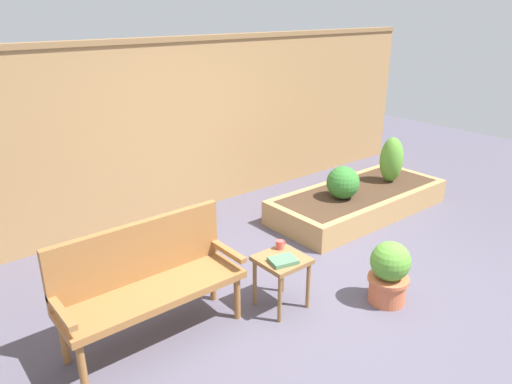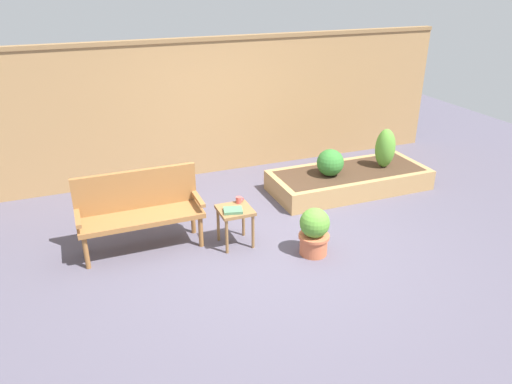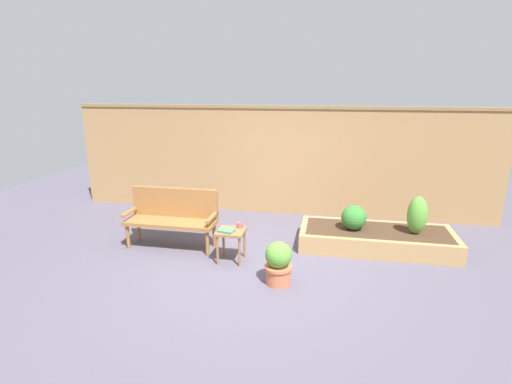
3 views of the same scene
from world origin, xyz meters
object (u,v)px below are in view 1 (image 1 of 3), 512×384
object	(u,v)px
shrub_far_corner	(391,160)
book_on_table	(283,261)
potted_boxwood	(389,272)
side_table	(282,266)
garden_bench	(147,274)
cup_on_table	(280,245)
shrub_near_bench	(343,183)

from	to	relation	value
shrub_far_corner	book_on_table	bearing A→B (deg)	-161.10
book_on_table	potted_boxwood	world-z (taller)	potted_boxwood
side_table	potted_boxwood	bearing A→B (deg)	-35.11
garden_bench	cup_on_table	distance (m)	1.19
cup_on_table	shrub_near_bench	world-z (taller)	shrub_near_bench
garden_bench	potted_boxwood	bearing A→B (deg)	-26.71
book_on_table	shrub_near_bench	world-z (taller)	shrub_near_bench
side_table	shrub_far_corner	xyz separation A→B (m)	(2.73, 0.88, 0.20)
shrub_near_bench	cup_on_table	bearing A→B (deg)	-156.07
side_table	shrub_near_bench	xyz separation A→B (m)	(1.79, 0.88, 0.10)
cup_on_table	potted_boxwood	distance (m)	0.99
shrub_near_bench	shrub_far_corner	size ratio (longest dim) A/B	0.66
cup_on_table	book_on_table	size ratio (longest dim) A/B	0.47
side_table	shrub_near_bench	size ratio (longest dim) A/B	1.21
garden_bench	shrub_far_corner	world-z (taller)	garden_bench
book_on_table	shrub_near_bench	bearing A→B (deg)	41.18
shrub_far_corner	potted_boxwood	bearing A→B (deg)	-143.68
book_on_table	shrub_near_bench	distance (m)	2.07
cup_on_table	book_on_table	world-z (taller)	cup_on_table
cup_on_table	shrub_near_bench	size ratio (longest dim) A/B	0.26
cup_on_table	book_on_table	distance (m)	0.25
garden_bench	book_on_table	bearing A→B (deg)	-23.69
potted_boxwood	shrub_far_corner	distance (m)	2.44
potted_boxwood	shrub_near_bench	distance (m)	1.76
side_table	cup_on_table	distance (m)	0.21
garden_bench	potted_boxwood	distance (m)	2.08
side_table	shrub_far_corner	world-z (taller)	shrub_far_corner
book_on_table	potted_boxwood	xyz separation A→B (m)	(0.83, -0.48, -0.20)
cup_on_table	shrub_near_bench	bearing A→B (deg)	23.93
side_table	shrub_near_bench	distance (m)	2.00
shrub_far_corner	shrub_near_bench	bearing A→B (deg)	180.00
garden_bench	shrub_far_corner	xyz separation A→B (m)	(3.80, 0.51, 0.06)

